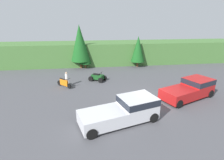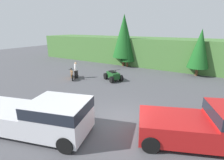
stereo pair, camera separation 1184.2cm
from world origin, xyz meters
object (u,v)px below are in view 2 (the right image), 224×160
object	(u,v)px
rider_person	(76,70)
pickup_truck_red	(215,125)
dirt_bike	(72,74)
quad_atv	(113,76)
pickup_truck_second	(40,115)

from	to	relation	value
rider_person	pickup_truck_red	bearing A→B (deg)	10.18
pickup_truck_red	dirt_bike	xyz separation A→B (m)	(-12.84, 4.51, -0.48)
quad_atv	pickup_truck_red	bearing A→B (deg)	-2.49
dirt_bike	rider_person	world-z (taller)	rider_person
pickup_truck_red	rider_person	distance (m)	13.43
pickup_truck_second	quad_atv	distance (m)	9.73
dirt_bike	quad_atv	bearing A→B (deg)	66.60
pickup_truck_red	rider_person	bearing A→B (deg)	136.87
pickup_truck_second	quad_atv	xyz separation A→B (m)	(-1.60, 9.59, -0.50)
quad_atv	rider_person	world-z (taller)	rider_person
dirt_bike	quad_atv	size ratio (longest dim) A/B	0.74
pickup_truck_red	pickup_truck_second	size ratio (longest dim) A/B	0.95
pickup_truck_red	dirt_bike	distance (m)	13.62
pickup_truck_second	dirt_bike	world-z (taller)	pickup_truck_second
dirt_bike	pickup_truck_red	bearing A→B (deg)	24.32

